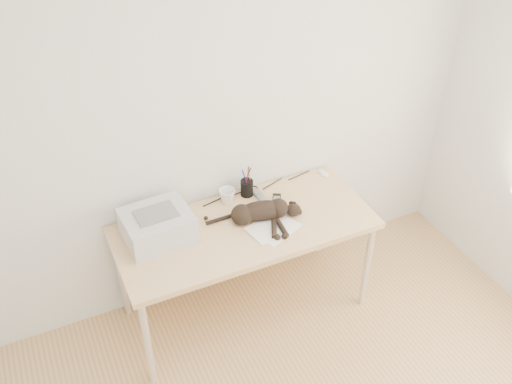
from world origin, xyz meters
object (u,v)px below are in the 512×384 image
printer (158,226)px  mug (227,196)px  desk (239,233)px  pen_cup (247,187)px  mouse (324,172)px  cat (259,213)px

printer → mug: size_ratio=3.87×
desk → pen_cup: size_ratio=7.52×
printer → mug: bearing=15.7°
printer → mouse: 1.24m
mug → pen_cup: size_ratio=0.50×
mug → mouse: size_ratio=1.10×
printer → pen_cup: bearing=14.1°
cat → pen_cup: (0.04, 0.27, 0.00)m
cat → mug: size_ratio=5.47×
printer → pen_cup: (0.65, 0.16, -0.03)m
printer → mouse: size_ratio=4.26×
desk → printer: size_ratio=3.88×
cat → mug: 0.27m
cat → pen_cup: bearing=95.2°
desk → cat: size_ratio=2.74×
desk → pen_cup: pen_cup is taller
printer → cat: size_ratio=0.71×
mug → printer: bearing=-164.3°
cat → desk: bearing=155.1°
desk → cat: 0.23m
mouse → pen_cup: bearing=171.3°
mug → mouse: mug is taller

